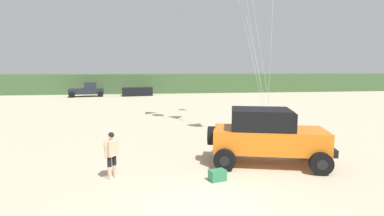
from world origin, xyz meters
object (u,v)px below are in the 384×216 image
object	(u,v)px
person_watching	(111,153)
distant_pickup	(87,90)
cooler_box	(217,175)
distant_sedan	(137,92)
jeep	(267,135)

from	to	relation	value
person_watching	distant_pickup	size ratio (longest dim) A/B	0.34
person_watching	cooler_box	bearing A→B (deg)	-11.49
person_watching	cooler_box	xyz separation A→B (m)	(3.64, -0.74, -0.75)
distant_pickup	distant_sedan	xyz separation A→B (m)	(6.85, 0.21, -0.34)
person_watching	cooler_box	world-z (taller)	person_watching
jeep	distant_pickup	size ratio (longest dim) A/B	1.03
person_watching	distant_pickup	xyz separation A→B (m)	(-7.32, 32.43, 0.00)
cooler_box	distant_pickup	size ratio (longest dim) A/B	0.11
cooler_box	jeep	bearing A→B (deg)	15.80
cooler_box	distant_pickup	bearing A→B (deg)	92.03
person_watching	distant_sedan	size ratio (longest dim) A/B	0.40
jeep	cooler_box	world-z (taller)	jeep
jeep	distant_sedan	size ratio (longest dim) A/B	1.19
jeep	person_watching	size ratio (longest dim) A/B	3.01
jeep	distant_pickup	world-z (taller)	jeep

